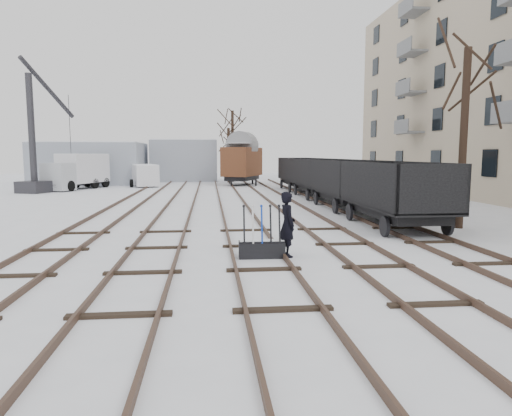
% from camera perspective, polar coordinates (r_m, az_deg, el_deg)
% --- Properties ---
extents(ground, '(120.00, 120.00, 0.00)m').
position_cam_1_polar(ground, '(11.62, 1.00, -7.83)').
color(ground, white).
rests_on(ground, ground).
extents(tracks, '(13.90, 52.00, 0.16)m').
position_cam_1_polar(tracks, '(25.04, -2.75, 0.21)').
color(tracks, black).
rests_on(tracks, ground).
extents(shed_left, '(10.00, 8.00, 4.10)m').
position_cam_1_polar(shed_left, '(48.59, -19.84, 5.33)').
color(shed_left, '#959CA8').
rests_on(shed_left, ground).
extents(shed_right, '(7.00, 6.00, 4.50)m').
position_cam_1_polar(shed_right, '(51.24, -8.89, 5.93)').
color(shed_right, '#959CA8').
rests_on(shed_right, ground).
extents(ground_frame, '(1.31, 0.45, 1.49)m').
position_cam_1_polar(ground_frame, '(12.96, 0.72, -5.01)').
color(ground_frame, black).
rests_on(ground_frame, ground).
extents(worker, '(0.56, 0.75, 1.87)m').
position_cam_1_polar(worker, '(13.04, 3.95, -2.04)').
color(worker, black).
rests_on(worker, ground).
extents(freight_wagon_a, '(2.56, 6.39, 2.61)m').
position_cam_1_polar(freight_wagon_a, '(19.05, 16.86, 0.66)').
color(freight_wagon_a, black).
rests_on(freight_wagon_a, ground).
extents(freight_wagon_b, '(2.56, 6.39, 2.61)m').
position_cam_1_polar(freight_wagon_b, '(25.05, 11.22, 2.22)').
color(freight_wagon_b, black).
rests_on(freight_wagon_b, ground).
extents(freight_wagon_c, '(2.56, 6.39, 2.61)m').
position_cam_1_polar(freight_wagon_c, '(31.21, 7.77, 3.16)').
color(freight_wagon_c, black).
rests_on(freight_wagon_c, ground).
extents(freight_wagon_d, '(2.56, 6.39, 2.61)m').
position_cam_1_polar(freight_wagon_d, '(37.45, 5.46, 3.78)').
color(freight_wagon_d, black).
rests_on(freight_wagon_d, ground).
extents(box_van_wagon, '(4.51, 5.79, 3.92)m').
position_cam_1_polar(box_van_wagon, '(43.46, -1.74, 5.92)').
color(box_van_wagon, black).
rests_on(box_van_wagon, ground).
extents(lorry, '(3.69, 6.81, 2.96)m').
position_cam_1_polar(lorry, '(40.91, -21.37, 4.33)').
color(lorry, black).
rests_on(lorry, ground).
extents(panel_van, '(3.15, 4.87, 1.98)m').
position_cam_1_polar(panel_van, '(42.85, -13.79, 4.04)').
color(panel_van, silver).
rests_on(panel_van, ground).
extents(crane, '(2.60, 5.97, 10.02)m').
position_cam_1_polar(crane, '(38.62, -25.98, 5.66)').
color(crane, '#2B2A2F').
rests_on(crane, ground).
extents(tree_near, '(0.30, 0.30, 6.97)m').
position_cam_1_polar(tree_near, '(19.67, 24.50, 7.78)').
color(tree_near, black).
rests_on(tree_near, ground).
extents(tree_far_left, '(0.30, 0.30, 5.58)m').
position_cam_1_polar(tree_far_left, '(47.27, -3.44, 6.59)').
color(tree_far_left, black).
rests_on(tree_far_left, ground).
extents(tree_far_right, '(0.30, 0.30, 7.44)m').
position_cam_1_polar(tree_far_right, '(48.49, -2.94, 7.69)').
color(tree_far_right, black).
rests_on(tree_far_right, ground).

